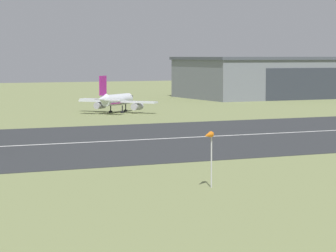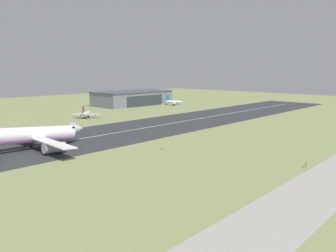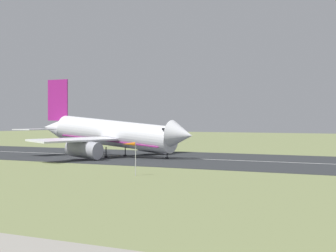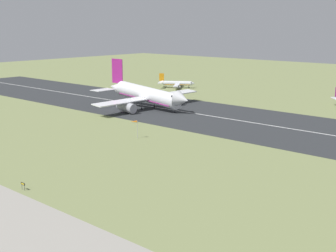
{
  "view_description": "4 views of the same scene",
  "coord_description": "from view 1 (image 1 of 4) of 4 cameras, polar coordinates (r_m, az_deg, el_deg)",
  "views": [
    {
      "loc": [
        -61.4,
        11.1,
        13.1
      ],
      "look_at": [
        -25.95,
        87.51,
        5.64
      ],
      "focal_mm": 85.0,
      "sensor_mm": 36.0,
      "label": 1
    },
    {
      "loc": [
        -115.57,
        -6.99,
        31.14
      ],
      "look_at": [
        -8.31,
        94.3,
        6.22
      ],
      "focal_mm": 35.0,
      "sensor_mm": 36.0,
      "label": 2
    },
    {
      "loc": [
        38.64,
        -9.41,
        9.66
      ],
      "look_at": [
        -20.45,
        84.18,
        8.34
      ],
      "focal_mm": 70.0,
      "sensor_mm": 36.0,
      "label": 3
    },
    {
      "loc": [
        77.19,
        -19.66,
        35.1
      ],
      "look_at": [
        -12.22,
        80.94,
        5.6
      ],
      "focal_mm": 50.0,
      "sensor_mm": 36.0,
      "label": 4
    }
  ],
  "objects": [
    {
      "name": "hangar_building",
      "position": [
        257.61,
        9.02,
        3.51
      ],
      "size": [
        71.42,
        35.28,
        12.76
      ],
      "color": "slate",
      "rests_on": "ground_plane"
    },
    {
      "name": "airplane_parked_west",
      "position": [
        182.91,
        -3.72,
        1.86
      ],
      "size": [
        16.74,
        17.52,
        8.67
      ],
      "color": "silver",
      "rests_on": "ground_plane"
    },
    {
      "name": "runway_centreline",
      "position": [
        129.59,
        3.53,
        -0.72
      ],
      "size": [
        376.93,
        0.7,
        0.01
      ],
      "primitive_type": "cube",
      "color": "silver",
      "rests_on": "runway_strip"
    },
    {
      "name": "runway_strip",
      "position": [
        129.6,
        3.53,
        -0.74
      ],
      "size": [
        418.81,
        52.83,
        0.06
      ],
      "primitive_type": "cube",
      "color": "#2B2D30",
      "rests_on": "ground_plane"
    },
    {
      "name": "windsock_pole",
      "position": [
        77.94,
        2.91,
        -0.89
      ],
      "size": [
        1.9,
        1.87,
        5.65
      ],
      "color": "#B7B7BC",
      "rests_on": "ground_plane"
    }
  ]
}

